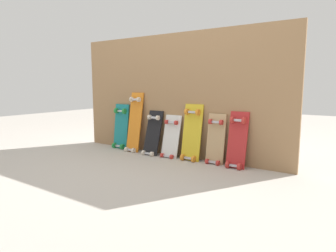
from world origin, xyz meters
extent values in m
plane|color=#B2AAA0|center=(0.00, 0.00, 0.00)|extent=(12.00, 12.00, 0.00)
cube|color=#99724C|center=(0.00, 0.07, 0.70)|extent=(2.75, 0.04, 1.41)
cube|color=#197A7F|center=(-0.79, 0.00, 0.26)|extent=(0.23, 0.09, 0.64)
cube|color=#B7B7BF|center=(-0.79, -0.05, 0.03)|extent=(0.10, 0.04, 0.03)
cube|color=#B7B7BF|center=(-0.79, 0.01, 0.49)|extent=(0.10, 0.04, 0.03)
cylinder|color=#268C3F|center=(-0.86, -0.06, 0.03)|extent=(0.03, 0.07, 0.07)
cylinder|color=#268C3F|center=(-0.72, -0.06, 0.03)|extent=(0.03, 0.07, 0.07)
cylinder|color=#268C3F|center=(-0.86, -0.01, 0.49)|extent=(0.03, 0.07, 0.07)
cylinder|color=#268C3F|center=(-0.72, -0.01, 0.49)|extent=(0.03, 0.07, 0.07)
cube|color=orange|center=(-0.53, -0.03, 0.33)|extent=(0.19, 0.16, 0.80)
cube|color=#B7B7BF|center=(-0.53, -0.11, 0.03)|extent=(0.09, 0.04, 0.03)
cube|color=#B7B7BF|center=(-0.53, 0.00, 0.65)|extent=(0.09, 0.04, 0.03)
cylinder|color=beige|center=(-0.59, -0.13, 0.03)|extent=(0.03, 0.06, 0.06)
cylinder|color=beige|center=(-0.47, -0.13, 0.03)|extent=(0.03, 0.06, 0.06)
cylinder|color=beige|center=(-0.59, -0.02, 0.65)|extent=(0.03, 0.06, 0.06)
cylinder|color=beige|center=(-0.47, -0.02, 0.65)|extent=(0.03, 0.06, 0.06)
cube|color=black|center=(-0.24, -0.04, 0.22)|extent=(0.20, 0.19, 0.59)
cube|color=#B7B7BF|center=(-0.24, -0.13, 0.02)|extent=(0.09, 0.04, 0.03)
cube|color=#B7B7BF|center=(-0.24, -0.01, 0.44)|extent=(0.09, 0.04, 0.03)
cylinder|color=beige|center=(-0.30, -0.15, 0.03)|extent=(0.03, 0.06, 0.06)
cylinder|color=beige|center=(-0.18, -0.15, 0.03)|extent=(0.03, 0.06, 0.06)
cylinder|color=beige|center=(-0.30, -0.02, 0.44)|extent=(0.03, 0.06, 0.06)
cylinder|color=beige|center=(-0.18, -0.02, 0.44)|extent=(0.03, 0.06, 0.06)
cube|color=silver|center=(0.01, -0.03, 0.20)|extent=(0.21, 0.15, 0.56)
cube|color=#B7B7BF|center=(0.01, -0.10, 0.02)|extent=(0.10, 0.04, 0.03)
cube|color=#B7B7BF|center=(0.01, 0.00, 0.40)|extent=(0.10, 0.04, 0.03)
cylinder|color=red|center=(-0.05, -0.11, 0.02)|extent=(0.03, 0.05, 0.05)
cylinder|color=red|center=(0.08, -0.11, 0.02)|extent=(0.03, 0.05, 0.05)
cylinder|color=red|center=(-0.05, -0.02, 0.40)|extent=(0.03, 0.05, 0.05)
cylinder|color=red|center=(0.08, -0.02, 0.40)|extent=(0.03, 0.05, 0.05)
cube|color=gold|center=(0.28, -0.01, 0.28)|extent=(0.23, 0.13, 0.68)
cube|color=#B7B7BF|center=(0.28, -0.08, 0.03)|extent=(0.10, 0.04, 0.03)
cube|color=#B7B7BF|center=(0.28, 0.00, 0.53)|extent=(0.10, 0.04, 0.03)
cylinder|color=orange|center=(0.21, -0.10, 0.03)|extent=(0.03, 0.07, 0.07)
cylinder|color=orange|center=(0.35, -0.10, 0.03)|extent=(0.03, 0.07, 0.07)
cylinder|color=orange|center=(0.21, -0.01, 0.54)|extent=(0.03, 0.07, 0.07)
cylinder|color=orange|center=(0.35, -0.01, 0.54)|extent=(0.03, 0.07, 0.07)
cube|color=tan|center=(0.56, 0.00, 0.23)|extent=(0.20, 0.10, 0.60)
cube|color=#B7B7BF|center=(0.56, -0.05, 0.02)|extent=(0.09, 0.04, 0.03)
cube|color=#B7B7BF|center=(0.56, 0.01, 0.44)|extent=(0.09, 0.04, 0.03)
cylinder|color=red|center=(0.50, -0.07, 0.03)|extent=(0.03, 0.05, 0.05)
cylinder|color=red|center=(0.63, -0.07, 0.03)|extent=(0.03, 0.05, 0.05)
cylinder|color=red|center=(0.50, -0.01, 0.45)|extent=(0.03, 0.05, 0.05)
cylinder|color=red|center=(0.63, -0.01, 0.45)|extent=(0.03, 0.05, 0.05)
cube|color=#B22626|center=(0.81, -0.02, 0.25)|extent=(0.20, 0.13, 0.63)
cube|color=#B7B7BF|center=(0.81, -0.08, 0.03)|extent=(0.09, 0.04, 0.03)
cube|color=#B7B7BF|center=(0.81, 0.00, 0.48)|extent=(0.09, 0.04, 0.03)
cylinder|color=red|center=(0.75, -0.10, 0.03)|extent=(0.03, 0.07, 0.07)
cylinder|color=red|center=(0.87, -0.10, 0.03)|extent=(0.03, 0.07, 0.07)
cylinder|color=red|center=(0.75, -0.02, 0.48)|extent=(0.03, 0.07, 0.07)
cylinder|color=red|center=(0.87, -0.02, 0.48)|extent=(0.03, 0.07, 0.07)
camera|label=1|loc=(1.87, -2.82, 0.84)|focal=31.59mm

